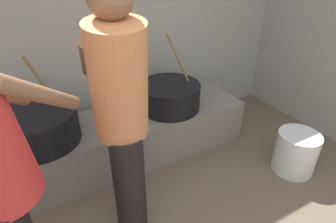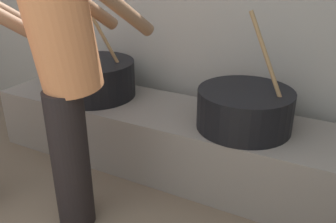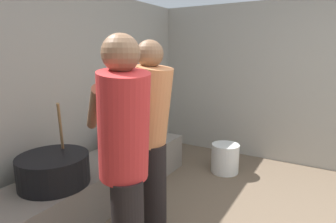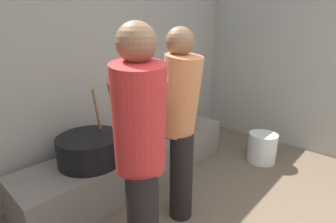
{
  "view_description": "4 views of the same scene",
  "coord_description": "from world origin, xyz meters",
  "px_view_note": "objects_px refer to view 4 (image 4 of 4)",
  "views": [
    {
      "loc": [
        -0.26,
        0.2,
        1.68
      ],
      "look_at": [
        0.46,
        1.51,
        0.82
      ],
      "focal_mm": 29.1,
      "sensor_mm": 36.0,
      "label": 1
    },
    {
      "loc": [
        1.36,
        0.2,
        1.41
      ],
      "look_at": [
        0.58,
        1.68,
        0.67
      ],
      "focal_mm": 38.97,
      "sensor_mm": 36.0,
      "label": 2
    },
    {
      "loc": [
        -1.72,
        0.2,
        1.54
      ],
      "look_at": [
        0.48,
        1.49,
        1.0
      ],
      "focal_mm": 30.13,
      "sensor_mm": 36.0,
      "label": 3
    },
    {
      "loc": [
        -1.36,
        0.2,
        1.57
      ],
      "look_at": [
        0.12,
        1.56,
        0.95
      ],
      "focal_mm": 26.9,
      "sensor_mm": 36.0,
      "label": 4
    }
  ],
  "objects_px": {
    "cook_in_orange_shirt": "(180,116)",
    "bucket_white_plastic": "(262,148)",
    "cook_in_red_shirt": "(140,147)",
    "cooking_pot_main": "(90,149)",
    "cooking_pot_secondary": "(172,121)"
  },
  "relations": [
    {
      "from": "cook_in_orange_shirt",
      "to": "bucket_white_plastic",
      "type": "height_order",
      "value": "cook_in_orange_shirt"
    },
    {
      "from": "bucket_white_plastic",
      "to": "cooking_pot_secondary",
      "type": "bearing_deg",
      "value": 132.57
    },
    {
      "from": "cooking_pot_main",
      "to": "bucket_white_plastic",
      "type": "xyz_separation_m",
      "value": [
        1.91,
        -0.86,
        -0.37
      ]
    },
    {
      "from": "cooking_pot_secondary",
      "to": "cook_in_red_shirt",
      "type": "distance_m",
      "value": 1.66
    },
    {
      "from": "cooking_pot_secondary",
      "to": "cook_in_orange_shirt",
      "type": "distance_m",
      "value": 1.06
    },
    {
      "from": "cooking_pot_secondary",
      "to": "cook_in_red_shirt",
      "type": "xyz_separation_m",
      "value": [
        -1.32,
        -0.93,
        0.39
      ]
    },
    {
      "from": "cook_in_red_shirt",
      "to": "cook_in_orange_shirt",
      "type": "bearing_deg",
      "value": 19.91
    },
    {
      "from": "cooking_pot_main",
      "to": "cook_in_orange_shirt",
      "type": "relative_size",
      "value": 0.43
    },
    {
      "from": "cook_in_red_shirt",
      "to": "cooking_pot_main",
      "type": "bearing_deg",
      "value": 78.08
    },
    {
      "from": "cooking_pot_main",
      "to": "cooking_pot_secondary",
      "type": "distance_m",
      "value": 1.12
    },
    {
      "from": "cooking_pot_secondary",
      "to": "bucket_white_plastic",
      "type": "relative_size",
      "value": 1.85
    },
    {
      "from": "cooking_pot_secondary",
      "to": "cook_in_orange_shirt",
      "type": "bearing_deg",
      "value": -134.65
    },
    {
      "from": "cooking_pot_secondary",
      "to": "cook_in_orange_shirt",
      "type": "height_order",
      "value": "cook_in_orange_shirt"
    },
    {
      "from": "bucket_white_plastic",
      "to": "cook_in_red_shirt",
      "type": "bearing_deg",
      "value": -177.87
    },
    {
      "from": "cook_in_orange_shirt",
      "to": "bucket_white_plastic",
      "type": "distance_m",
      "value": 1.67
    }
  ]
}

